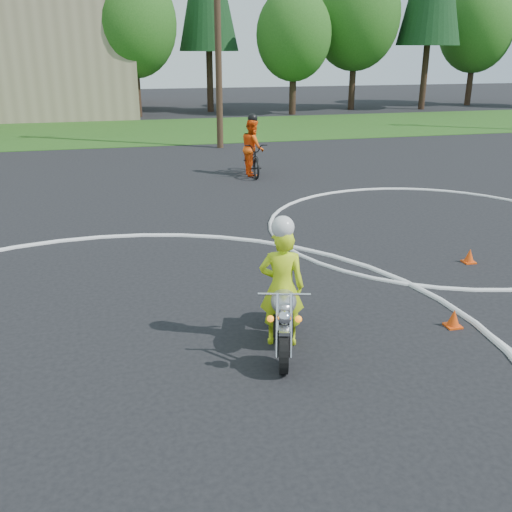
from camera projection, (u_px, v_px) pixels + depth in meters
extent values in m
cube|color=#1E4714|center=(106.00, 133.00, 29.85)|extent=(120.00, 10.00, 0.02)
torus|color=silver|center=(94.00, 370.00, 7.95)|extent=(12.12, 12.12, 0.12)
torus|color=silver|center=(430.00, 227.00, 14.26)|extent=(8.10, 8.10, 0.10)
cylinder|color=black|center=(284.00, 352.00, 7.82)|extent=(0.28, 0.63, 0.62)
cylinder|color=black|center=(282.00, 306.00, 9.18)|extent=(0.28, 0.63, 0.62)
cube|color=black|center=(283.00, 319.00, 8.51)|extent=(0.43, 0.63, 0.31)
ellipsoid|color=#A6A6AA|center=(284.00, 301.00, 8.18)|extent=(0.53, 0.74, 0.29)
cube|color=black|center=(283.00, 289.00, 8.68)|extent=(0.42, 0.67, 0.10)
cylinder|color=white|center=(277.00, 325.00, 7.78)|extent=(0.14, 0.37, 0.83)
cylinder|color=white|center=(291.00, 325.00, 7.77)|extent=(0.14, 0.37, 0.83)
cube|color=silver|center=(284.00, 331.00, 7.69)|extent=(0.20, 0.26, 0.05)
cylinder|color=silver|center=(284.00, 294.00, 7.81)|extent=(0.71, 0.23, 0.04)
sphere|color=silver|center=(285.00, 318.00, 7.53)|extent=(0.19, 0.19, 0.19)
sphere|color=orange|center=(270.00, 319.00, 7.56)|extent=(0.09, 0.09, 0.09)
sphere|color=orange|center=(299.00, 319.00, 7.55)|extent=(0.09, 0.09, 0.09)
cylinder|color=silver|center=(293.00, 314.00, 8.93)|extent=(0.30, 0.82, 0.08)
imported|color=#C4E518|center=(282.00, 287.00, 8.38)|extent=(0.76, 0.60, 1.83)
sphere|color=silver|center=(283.00, 227.00, 8.01)|extent=(0.33, 0.33, 0.33)
imported|color=black|center=(253.00, 158.00, 19.87)|extent=(0.83, 2.22, 1.16)
imported|color=#FF520D|center=(253.00, 147.00, 19.74)|extent=(0.76, 0.96, 1.92)
sphere|color=black|center=(253.00, 118.00, 19.40)|extent=(0.33, 0.33, 0.33)
cone|color=#E9450C|center=(454.00, 318.00, 9.14)|extent=(0.22, 0.22, 0.30)
cube|color=#E9450C|center=(453.00, 326.00, 9.19)|extent=(0.24, 0.24, 0.03)
cone|color=#E9450C|center=(469.00, 256.00, 11.86)|extent=(0.22, 0.22, 0.30)
cube|color=#E9450C|center=(469.00, 262.00, 11.91)|extent=(0.24, 0.24, 0.03)
cylinder|color=#382619|center=(137.00, 91.00, 36.12)|extent=(0.44, 0.44, 3.24)
ellipsoid|color=#1E5116|center=(132.00, 23.00, 34.75)|extent=(5.40, 5.40, 6.48)
cylinder|color=#382619|center=(210.00, 82.00, 38.91)|extent=(0.44, 0.44, 3.96)
cylinder|color=#382619|center=(293.00, 92.00, 37.46)|extent=(0.44, 0.44, 2.88)
ellipsoid|color=#1E5116|center=(294.00, 35.00, 36.24)|extent=(4.80, 4.80, 5.76)
cylinder|color=#382619|center=(352.00, 83.00, 40.25)|extent=(0.44, 0.44, 3.60)
ellipsoid|color=#1E5116|center=(356.00, 16.00, 38.73)|extent=(6.00, 6.00, 7.20)
cylinder|color=#382619|center=(424.00, 78.00, 40.31)|extent=(0.44, 0.44, 4.32)
cylinder|color=#382619|center=(470.00, 83.00, 43.42)|extent=(0.44, 0.44, 3.24)
ellipsoid|color=#1E5116|center=(477.00, 27.00, 42.05)|extent=(5.40, 5.40, 6.48)
cylinder|color=#382619|center=(73.00, 93.00, 36.22)|extent=(0.44, 0.44, 2.88)
ellipsoid|color=#1E5116|center=(66.00, 34.00, 35.00)|extent=(4.80, 4.80, 5.76)
cylinder|color=#473321|center=(218.00, 27.00, 23.75)|extent=(0.28, 0.28, 10.00)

